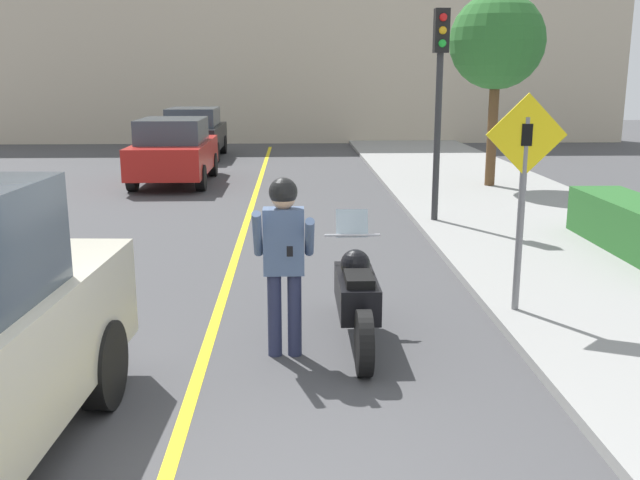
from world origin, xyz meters
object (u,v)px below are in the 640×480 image
motorcycle (356,295)px  parked_car_red (174,151)px  person_biker (284,247)px  parked_car_black (194,133)px  street_tree (497,42)px  crossing_sign (523,183)px  traffic_light (440,76)px

motorcycle → parked_car_red: 12.00m
person_biker → parked_car_black: person_biker is taller
person_biker → parked_car_black: bearing=100.5°
street_tree → parked_car_black: bearing=138.8°
crossing_sign → parked_car_black: (-5.92, 16.58, -0.74)m
person_biker → traffic_light: (2.74, 6.25, 1.62)m
motorcycle → parked_car_black: bearing=103.1°
crossing_sign → motorcycle: bearing=-161.3°
traffic_light → parked_car_black: 12.97m
person_biker → motorcycle: bearing=26.4°
crossing_sign → street_tree: size_ratio=0.54×
street_tree → parked_car_black: 11.18m
traffic_light → street_tree: street_tree is taller
person_biker → traffic_light: 7.01m
motorcycle → parked_car_black: size_ratio=0.56×
crossing_sign → parked_car_black: bearing=109.7°
parked_car_red → person_biker: bearing=-75.8°
crossing_sign → person_biker: bearing=-159.0°
crossing_sign → traffic_light: traffic_light is taller
motorcycle → traffic_light: size_ratio=0.62×
traffic_light → parked_car_black: bearing=117.8°
parked_car_red → parked_car_black: same height
motorcycle → parked_car_black: 17.69m
person_biker → parked_car_black: (-3.25, 17.60, -0.27)m
person_biker → street_tree: size_ratio=0.40×
motorcycle → person_biker: person_biker is taller
person_biker → parked_car_red: 12.15m
street_tree → parked_car_black: (-8.17, 7.15, -2.66)m
motorcycle → crossing_sign: crossing_sign is taller
parked_car_red → parked_car_black: size_ratio=1.00×
crossing_sign → parked_car_red: crossing_sign is taller
traffic_light → person_biker: bearing=-113.7°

